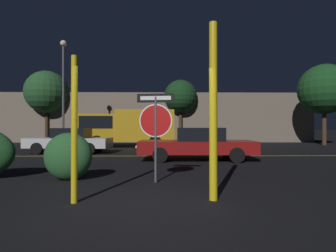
% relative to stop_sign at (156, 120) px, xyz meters
% --- Properties ---
extents(ground_plane, '(260.00, 260.00, 0.00)m').
position_rel_stop_sign_xyz_m(ground_plane, '(-0.15, -1.88, -1.57)').
color(ground_plane, black).
extents(road_center_stripe, '(35.11, 0.12, 0.01)m').
position_rel_stop_sign_xyz_m(road_center_stripe, '(-0.15, 6.08, -1.56)').
color(road_center_stripe, gold).
rests_on(road_center_stripe, ground_plane).
extents(stop_sign, '(0.95, 0.15, 2.23)m').
position_rel_stop_sign_xyz_m(stop_sign, '(0.00, 0.00, 0.00)').
color(stop_sign, '#4C4C51').
rests_on(stop_sign, ground_plane).
extents(yellow_pole_left, '(0.11, 0.11, 2.69)m').
position_rel_stop_sign_xyz_m(yellow_pole_left, '(-1.43, -1.77, -0.22)').
color(yellow_pole_left, yellow).
rests_on(yellow_pole_left, ground_plane).
extents(yellow_pole_right, '(0.15, 0.15, 3.38)m').
position_rel_stop_sign_xyz_m(yellow_pole_right, '(1.15, -1.62, 0.12)').
color(yellow_pole_right, yellow).
rests_on(yellow_pole_right, ground_plane).
extents(hedge_bush_1, '(1.24, 0.83, 1.24)m').
position_rel_stop_sign_xyz_m(hedge_bush_1, '(-2.30, 0.32, -0.95)').
color(hedge_bush_1, '#285B2D').
rests_on(hedge_bush_1, ground_plane).
extents(passing_car_1, '(4.52, 1.95, 1.35)m').
position_rel_stop_sign_xyz_m(passing_car_1, '(-4.88, 7.65, -0.89)').
color(passing_car_1, silver).
rests_on(passing_car_1, ground_plane).
extents(passing_car_2, '(4.95, 2.07, 1.37)m').
position_rel_stop_sign_xyz_m(passing_car_2, '(1.60, 4.49, -0.88)').
color(passing_car_2, maroon).
rests_on(passing_car_2, ground_plane).
extents(delivery_truck, '(6.65, 2.66, 2.62)m').
position_rel_stop_sign_xyz_m(delivery_truck, '(-2.52, 12.13, -0.10)').
color(delivery_truck, gold).
rests_on(delivery_truck, ground_plane).
extents(street_lamp, '(0.44, 0.44, 7.52)m').
position_rel_stop_sign_xyz_m(street_lamp, '(-6.89, 11.91, 3.20)').
color(street_lamp, '#4C4C51').
rests_on(street_lamp, ground_plane).
extents(tree_0, '(3.86, 3.86, 6.53)m').
position_rel_stop_sign_xyz_m(tree_0, '(-10.50, 17.41, 3.01)').
color(tree_0, '#422D1E').
rests_on(tree_0, ground_plane).
extents(tree_1, '(3.02, 3.02, 5.74)m').
position_rel_stop_sign_xyz_m(tree_1, '(1.70, 17.39, 2.64)').
color(tree_1, '#422D1E').
rests_on(tree_1, ground_plane).
extents(tree_2, '(3.93, 3.93, 6.36)m').
position_rel_stop_sign_xyz_m(tree_2, '(12.81, 13.83, 2.81)').
color(tree_2, '#422D1E').
rests_on(tree_2, ground_plane).
extents(building_backdrop, '(30.02, 4.75, 4.62)m').
position_rel_stop_sign_xyz_m(building_backdrop, '(-0.85, 19.91, 0.74)').
color(building_backdrop, '#7A6B5B').
rests_on(building_backdrop, ground_plane).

